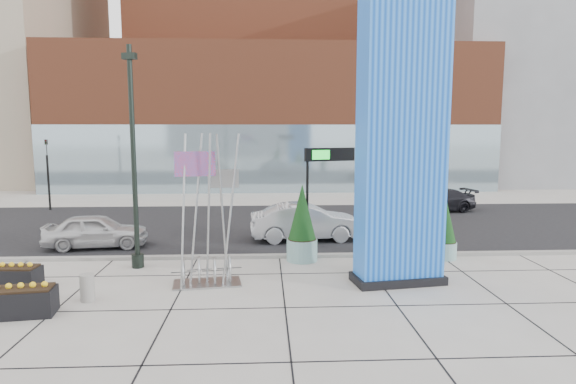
{
  "coord_description": "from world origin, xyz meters",
  "views": [
    {
      "loc": [
        0.49,
        -13.19,
        4.7
      ],
      "look_at": [
        1.22,
        2.0,
        2.7
      ],
      "focal_mm": 30.0,
      "sensor_mm": 36.0,
      "label": 1
    }
  ],
  "objects_px": {
    "blue_pylon": "(402,138)",
    "car_white_west": "(96,231)",
    "overhead_street_sign": "(327,164)",
    "public_art_sculpture": "(207,245)",
    "lamp_post": "(134,179)",
    "car_silver_mid": "(306,222)",
    "concrete_bollard": "(87,288)"
  },
  "relations": [
    {
      "from": "blue_pylon",
      "to": "car_white_west",
      "type": "relative_size",
      "value": 2.32
    },
    {
      "from": "blue_pylon",
      "to": "overhead_street_sign",
      "type": "relative_size",
      "value": 2.27
    },
    {
      "from": "public_art_sculpture",
      "to": "car_white_west",
      "type": "distance_m",
      "value": 6.87
    },
    {
      "from": "lamp_post",
      "to": "car_white_west",
      "type": "relative_size",
      "value": 1.88
    },
    {
      "from": "public_art_sculpture",
      "to": "car_white_west",
      "type": "xyz_separation_m",
      "value": [
        -4.93,
        4.76,
        -0.54
      ]
    },
    {
      "from": "public_art_sculpture",
      "to": "car_silver_mid",
      "type": "xyz_separation_m",
      "value": [
        3.49,
        5.67,
        -0.43
      ]
    },
    {
      "from": "lamp_post",
      "to": "overhead_street_sign",
      "type": "xyz_separation_m",
      "value": [
        6.55,
        0.8,
        0.42
      ]
    },
    {
      "from": "public_art_sculpture",
      "to": "car_white_west",
      "type": "bearing_deg",
      "value": 128.28
    },
    {
      "from": "blue_pylon",
      "to": "concrete_bollard",
      "type": "bearing_deg",
      "value": 178.78
    },
    {
      "from": "lamp_post",
      "to": "car_white_west",
      "type": "bearing_deg",
      "value": 129.53
    },
    {
      "from": "blue_pylon",
      "to": "overhead_street_sign",
      "type": "distance_m",
      "value": 3.53
    },
    {
      "from": "public_art_sculpture",
      "to": "car_white_west",
      "type": "height_order",
      "value": "public_art_sculpture"
    },
    {
      "from": "blue_pylon",
      "to": "overhead_street_sign",
      "type": "height_order",
      "value": "blue_pylon"
    },
    {
      "from": "car_white_west",
      "to": "concrete_bollard",
      "type": "bearing_deg",
      "value": -169.76
    },
    {
      "from": "concrete_bollard",
      "to": "car_silver_mid",
      "type": "distance_m",
      "value": 9.61
    },
    {
      "from": "blue_pylon",
      "to": "lamp_post",
      "type": "distance_m",
      "value": 8.77
    },
    {
      "from": "car_white_west",
      "to": "car_silver_mid",
      "type": "relative_size",
      "value": 0.84
    },
    {
      "from": "public_art_sculpture",
      "to": "car_white_west",
      "type": "relative_size",
      "value": 1.17
    },
    {
      "from": "lamp_post",
      "to": "overhead_street_sign",
      "type": "height_order",
      "value": "lamp_post"
    },
    {
      "from": "car_silver_mid",
      "to": "concrete_bollard",
      "type": "bearing_deg",
      "value": 132.75
    },
    {
      "from": "lamp_post",
      "to": "car_white_west",
      "type": "xyz_separation_m",
      "value": [
        -2.34,
        2.83,
        -2.36
      ]
    },
    {
      "from": "car_white_west",
      "to": "overhead_street_sign",
      "type": "bearing_deg",
      "value": -109.25
    },
    {
      "from": "public_art_sculpture",
      "to": "concrete_bollard",
      "type": "height_order",
      "value": "public_art_sculpture"
    },
    {
      "from": "concrete_bollard",
      "to": "overhead_street_sign",
      "type": "bearing_deg",
      "value": 29.6
    },
    {
      "from": "overhead_street_sign",
      "to": "car_silver_mid",
      "type": "height_order",
      "value": "overhead_street_sign"
    },
    {
      "from": "lamp_post",
      "to": "car_silver_mid",
      "type": "xyz_separation_m",
      "value": [
        6.08,
        3.74,
        -2.26
      ]
    },
    {
      "from": "blue_pylon",
      "to": "concrete_bollard",
      "type": "xyz_separation_m",
      "value": [
        -8.95,
        -1.18,
        -4.04
      ]
    },
    {
      "from": "concrete_bollard",
      "to": "car_white_west",
      "type": "distance_m",
      "value": 6.33
    },
    {
      "from": "car_white_west",
      "to": "lamp_post",
      "type": "bearing_deg",
      "value": -146.84
    },
    {
      "from": "blue_pylon",
      "to": "overhead_street_sign",
      "type": "xyz_separation_m",
      "value": [
        -1.86,
        2.84,
        -0.96
      ]
    },
    {
      "from": "blue_pylon",
      "to": "public_art_sculpture",
      "type": "xyz_separation_m",
      "value": [
        -5.82,
        0.12,
        -3.21
      ]
    },
    {
      "from": "car_white_west",
      "to": "car_silver_mid",
      "type": "bearing_deg",
      "value": -90.21
    }
  ]
}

